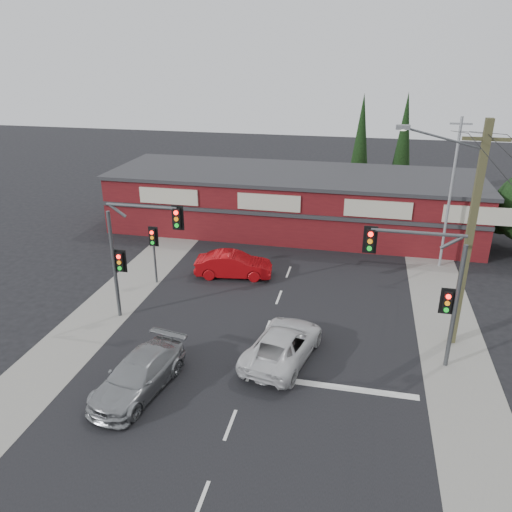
% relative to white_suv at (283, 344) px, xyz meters
% --- Properties ---
extents(ground, '(120.00, 120.00, 0.00)m').
position_rel_white_suv_xyz_m(ground, '(-1.15, -0.06, -0.70)').
color(ground, black).
rests_on(ground, ground).
extents(road_strip, '(14.00, 70.00, 0.01)m').
position_rel_white_suv_xyz_m(road_strip, '(-1.15, 4.94, -0.70)').
color(road_strip, black).
rests_on(road_strip, ground).
extents(verge_left, '(3.00, 70.00, 0.02)m').
position_rel_white_suv_xyz_m(verge_left, '(-9.65, 4.94, -0.69)').
color(verge_left, gray).
rests_on(verge_left, ground).
extents(verge_right, '(3.00, 70.00, 0.02)m').
position_rel_white_suv_xyz_m(verge_right, '(7.35, 4.94, -0.69)').
color(verge_right, gray).
rests_on(verge_right, ground).
extents(stop_line, '(6.50, 0.35, 0.01)m').
position_rel_white_suv_xyz_m(stop_line, '(2.35, -1.56, -0.69)').
color(stop_line, silver).
rests_on(stop_line, ground).
extents(white_suv, '(3.35, 5.44, 1.41)m').
position_rel_white_suv_xyz_m(white_suv, '(0.00, 0.00, 0.00)').
color(white_suv, silver).
rests_on(white_suv, ground).
extents(silver_suv, '(2.81, 5.15, 1.42)m').
position_rel_white_suv_xyz_m(silver_suv, '(-5.15, -3.38, 0.01)').
color(silver_suv, '#929597').
rests_on(silver_suv, ground).
extents(red_sedan, '(4.62, 2.10, 1.47)m').
position_rel_white_suv_xyz_m(red_sedan, '(-4.23, 7.71, 0.03)').
color(red_sedan, '#A70A0E').
rests_on(red_sedan, ground).
extents(lane_dashes, '(0.12, 28.63, 0.01)m').
position_rel_white_suv_xyz_m(lane_dashes, '(-1.15, -4.54, -0.69)').
color(lane_dashes, silver).
rests_on(lane_dashes, ground).
extents(shop_building, '(27.30, 8.40, 4.22)m').
position_rel_white_suv_xyz_m(shop_building, '(-2.14, 16.93, 1.43)').
color(shop_building, '#521014').
rests_on(shop_building, ground).
extents(conifer_near, '(1.80, 1.80, 9.25)m').
position_rel_white_suv_xyz_m(conifer_near, '(2.35, 23.94, 4.78)').
color(conifer_near, '#2D2116').
rests_on(conifer_near, ground).
extents(conifer_far, '(1.80, 1.80, 9.25)m').
position_rel_white_suv_xyz_m(conifer_far, '(5.85, 25.94, 4.78)').
color(conifer_far, '#2D2116').
rests_on(conifer_far, ground).
extents(traffic_mast_left, '(3.77, 0.27, 5.97)m').
position_rel_white_suv_xyz_m(traffic_mast_left, '(-7.57, 1.94, 3.23)').
color(traffic_mast_left, '#47494C').
rests_on(traffic_mast_left, ground).
extents(traffic_mast_right, '(3.96, 0.27, 5.97)m').
position_rel_white_suv_xyz_m(traffic_mast_right, '(5.72, 0.94, 3.24)').
color(traffic_mast_right, '#47494C').
rests_on(traffic_mast_right, ground).
extents(pedestal_signal, '(0.55, 0.27, 3.38)m').
position_rel_white_suv_xyz_m(pedestal_signal, '(-8.35, 5.95, 1.70)').
color(pedestal_signal, '#47494C').
rests_on(pedestal_signal, ground).
extents(utility_pole, '(4.38, 0.59, 10.00)m').
position_rel_white_suv_xyz_m(utility_pole, '(7.22, 2.93, 4.69)').
color(utility_pole, '#4D4A2B').
rests_on(utility_pole, ground).
extents(steel_pole, '(1.20, 0.16, 9.00)m').
position_rel_white_suv_xyz_m(steel_pole, '(7.85, 11.94, 4.00)').
color(steel_pole, gray).
rests_on(steel_pole, ground).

